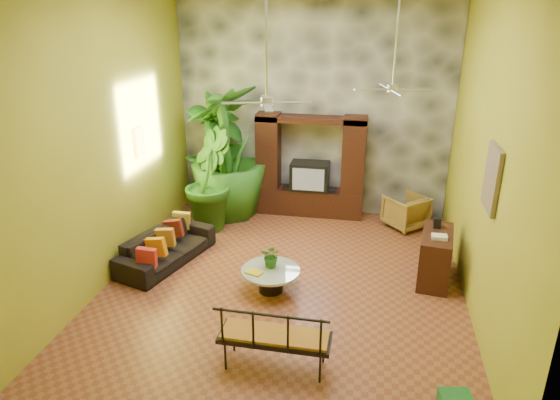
% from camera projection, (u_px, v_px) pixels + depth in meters
% --- Properties ---
extents(ground, '(7.00, 7.00, 0.00)m').
position_uv_depth(ground, '(285.00, 282.00, 8.66)').
color(ground, brown).
rests_on(ground, ground).
extents(back_wall, '(6.00, 0.02, 5.00)m').
position_uv_depth(back_wall, '(314.00, 102.00, 10.95)').
color(back_wall, olive).
rests_on(back_wall, ground).
extents(left_wall, '(0.02, 7.00, 5.00)m').
position_uv_depth(left_wall, '(108.00, 134.00, 8.27)').
color(left_wall, olive).
rests_on(left_wall, ground).
extents(right_wall, '(0.02, 7.00, 5.00)m').
position_uv_depth(right_wall, '(489.00, 152.00, 7.22)').
color(right_wall, olive).
rests_on(right_wall, ground).
extents(stone_accent_wall, '(5.98, 0.10, 4.98)m').
position_uv_depth(stone_accent_wall, '(313.00, 103.00, 10.90)').
color(stone_accent_wall, '#3F4147').
rests_on(stone_accent_wall, ground).
extents(entertainment_center, '(2.40, 0.55, 2.30)m').
position_uv_depth(entertainment_center, '(310.00, 174.00, 11.18)').
color(entertainment_center, black).
rests_on(entertainment_center, ground).
extents(ceiling_fan_front, '(1.28, 1.28, 1.86)m').
position_uv_depth(ceiling_fan_front, '(267.00, 87.00, 7.09)').
color(ceiling_fan_front, '#B4B5B9').
rests_on(ceiling_fan_front, ceiling).
extents(ceiling_fan_back, '(1.28, 1.28, 1.86)m').
position_uv_depth(ceiling_fan_back, '(394.00, 76.00, 8.24)').
color(ceiling_fan_back, '#B4B5B9').
rests_on(ceiling_fan_back, ceiling).
extents(wall_art_mask, '(0.06, 0.32, 0.55)m').
position_uv_depth(wall_art_mask, '(139.00, 142.00, 9.33)').
color(wall_art_mask, gold).
rests_on(wall_art_mask, left_wall).
extents(wall_art_painting, '(0.06, 0.70, 0.90)m').
position_uv_depth(wall_art_painting, '(492.00, 178.00, 6.76)').
color(wall_art_painting, navy).
rests_on(wall_art_painting, right_wall).
extents(sofa, '(1.35, 2.20, 0.60)m').
position_uv_depth(sofa, '(166.00, 247.00, 9.25)').
color(sofa, black).
rests_on(sofa, ground).
extents(wicker_armchair, '(1.09, 1.09, 0.71)m').
position_uv_depth(wicker_armchair, '(406.00, 211.00, 10.71)').
color(wicker_armchair, brown).
rests_on(wicker_armchair, ground).
extents(tall_plant_a, '(1.69, 1.73, 2.74)m').
position_uv_depth(tall_plant_a, '(220.00, 152.00, 11.37)').
color(tall_plant_a, '#1F5E18').
rests_on(tall_plant_a, ground).
extents(tall_plant_b, '(1.23, 1.39, 2.14)m').
position_uv_depth(tall_plant_b, '(208.00, 180.00, 10.48)').
color(tall_plant_b, '#245B18').
rests_on(tall_plant_b, ground).
extents(tall_plant_c, '(2.24, 2.24, 2.96)m').
position_uv_depth(tall_plant_c, '(228.00, 152.00, 10.96)').
color(tall_plant_c, '#2A6C1C').
rests_on(tall_plant_c, ground).
extents(coffee_table, '(0.98, 0.98, 0.40)m').
position_uv_depth(coffee_table, '(271.00, 277.00, 8.32)').
color(coffee_table, black).
rests_on(coffee_table, ground).
extents(centerpiece_plant, '(0.37, 0.33, 0.40)m').
position_uv_depth(centerpiece_plant, '(272.00, 256.00, 8.29)').
color(centerpiece_plant, '#265E18').
rests_on(centerpiece_plant, coffee_table).
extents(yellow_tray, '(0.31, 0.26, 0.03)m').
position_uv_depth(yellow_tray, '(254.00, 272.00, 8.15)').
color(yellow_tray, yellow).
rests_on(yellow_tray, coffee_table).
extents(iron_bench, '(1.47, 0.54, 0.57)m').
position_uv_depth(iron_bench, '(274.00, 335.00, 6.39)').
color(iron_bench, black).
rests_on(iron_bench, ground).
extents(side_console, '(0.65, 1.17, 0.89)m').
position_uv_depth(side_console, '(435.00, 257.00, 8.59)').
color(side_console, '#341810').
rests_on(side_console, ground).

